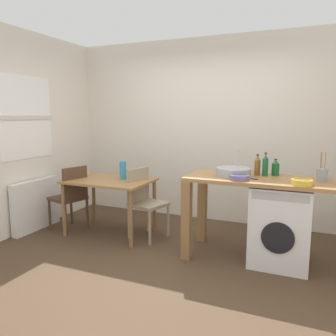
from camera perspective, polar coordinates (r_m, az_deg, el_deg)
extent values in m
plane|color=#4C3826|center=(3.81, -1.51, -15.64)|extent=(5.46, 5.46, 0.00)
cube|color=silver|center=(5.11, 6.68, 6.29)|extent=(4.60, 0.10, 2.70)
cube|color=silver|center=(4.78, -25.81, 5.27)|extent=(0.10, 3.80, 2.70)
cube|color=white|center=(4.94, -22.93, 7.88)|extent=(0.01, 0.90, 1.10)
cube|color=beige|center=(4.93, -22.86, 7.88)|extent=(0.02, 0.96, 0.06)
cube|color=white|center=(5.04, -21.48, -5.84)|extent=(0.10, 0.80, 0.70)
cube|color=#9E7042|center=(4.52, -9.89, -2.13)|extent=(1.10, 0.76, 0.03)
cylinder|color=brown|center=(4.64, -17.24, -6.81)|extent=(0.05, 0.05, 0.71)
cylinder|color=brown|center=(4.08, -6.33, -8.62)|extent=(0.05, 0.05, 0.71)
cylinder|color=brown|center=(5.14, -12.47, -5.08)|extent=(0.05, 0.05, 0.71)
cylinder|color=brown|center=(4.64, -2.31, -6.39)|extent=(0.05, 0.05, 0.71)
cube|color=#4C3323|center=(4.86, -16.62, -4.91)|extent=(0.49, 0.49, 0.04)
cube|color=#4C3323|center=(4.67, -15.44, -2.59)|extent=(0.13, 0.38, 0.45)
cylinder|color=#4C3323|center=(4.96, -19.43, -7.45)|extent=(0.04, 0.04, 0.45)
cylinder|color=#4C3323|center=(5.16, -16.07, -6.66)|extent=(0.04, 0.04, 0.45)
cylinder|color=#4C3323|center=(4.68, -16.97, -8.33)|extent=(0.04, 0.04, 0.45)
cylinder|color=#4C3323|center=(4.88, -13.53, -7.44)|extent=(0.04, 0.04, 0.45)
cube|color=gray|center=(4.35, -3.31, -6.15)|extent=(0.49, 0.49, 0.04)
cube|color=gray|center=(4.42, -5.07, -2.94)|extent=(0.14, 0.38, 0.45)
cylinder|color=gray|center=(4.44, 0.04, -8.87)|extent=(0.04, 0.04, 0.45)
cylinder|color=gray|center=(4.18, -3.10, -10.04)|extent=(0.04, 0.04, 0.45)
cylinder|color=gray|center=(4.66, -3.45, -8.00)|extent=(0.04, 0.04, 0.45)
cylinder|color=gray|center=(4.41, -6.63, -9.03)|extent=(0.04, 0.04, 0.45)
cube|color=#9E7042|center=(3.74, 14.90, -1.90)|extent=(1.50, 0.68, 0.04)
cube|color=olive|center=(3.74, 3.16, -8.86)|extent=(0.10, 0.10, 0.88)
cube|color=olive|center=(4.27, 5.84, -6.63)|extent=(0.10, 0.10, 0.88)
cube|color=white|center=(3.83, 18.55, -9.08)|extent=(0.60, 0.60, 0.86)
cylinder|color=black|center=(3.55, 18.09, -11.20)|extent=(0.32, 0.02, 0.32)
cube|color=#B2B2B7|center=(3.44, 18.44, -4.69)|extent=(0.54, 0.01, 0.08)
cylinder|color=#9EA0A5|center=(3.77, 11.00, -0.66)|extent=(0.38, 0.38, 0.09)
cylinder|color=#B2B2B7|center=(3.93, 11.60, 1.11)|extent=(0.02, 0.02, 0.28)
cylinder|color=brown|center=(3.88, 14.89, 0.06)|extent=(0.06, 0.06, 0.17)
cone|color=brown|center=(3.86, 14.96, 1.65)|extent=(0.06, 0.06, 0.05)
cylinder|color=#262626|center=(3.86, 14.98, 2.14)|extent=(0.03, 0.03, 0.02)
cylinder|color=#19592D|center=(3.85, 16.15, 0.08)|extent=(0.06, 0.06, 0.19)
cone|color=#19592D|center=(3.83, 16.23, 1.85)|extent=(0.06, 0.06, 0.05)
cylinder|color=#262626|center=(3.83, 16.25, 2.39)|extent=(0.03, 0.03, 0.02)
cylinder|color=#19592D|center=(3.91, 17.75, -0.26)|extent=(0.08, 0.08, 0.13)
cone|color=#19592D|center=(3.90, 17.81, 0.98)|extent=(0.07, 0.07, 0.04)
cylinder|color=#262626|center=(3.90, 17.82, 1.36)|extent=(0.03, 0.03, 0.01)
cylinder|color=slate|center=(3.56, 12.02, -1.56)|extent=(0.20, 0.20, 0.05)
cylinder|color=#3D375B|center=(3.56, 12.03, -1.34)|extent=(0.16, 0.16, 0.03)
cylinder|color=gray|center=(3.74, 24.65, -1.09)|extent=(0.11, 0.11, 0.13)
cylinder|color=#99724C|center=(3.73, 24.52, 1.14)|extent=(0.01, 0.04, 0.18)
cylinder|color=#99724C|center=(3.71, 25.11, 1.06)|extent=(0.01, 0.05, 0.18)
cylinder|color=gold|center=(3.48, 21.75, -2.25)|extent=(0.20, 0.20, 0.05)
cylinder|color=olive|center=(3.48, 21.76, -2.02)|extent=(0.16, 0.16, 0.03)
cylinder|color=teal|center=(4.50, -7.64, -0.37)|extent=(0.09, 0.09, 0.24)
cube|color=#B2B2B7|center=(3.65, 13.91, -1.75)|extent=(0.15, 0.06, 0.01)
cube|color=#262628|center=(3.65, 13.91, -1.75)|extent=(0.15, 0.06, 0.01)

